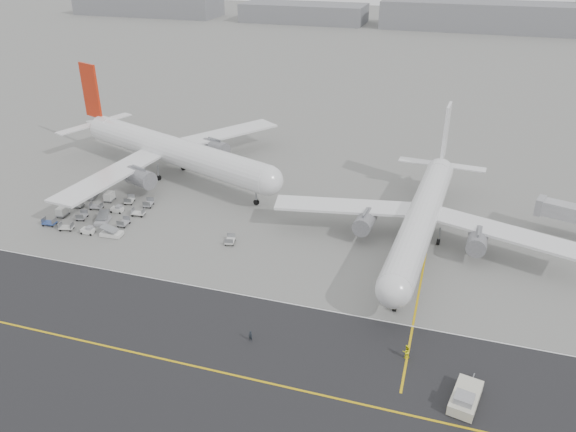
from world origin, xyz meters
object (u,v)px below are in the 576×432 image
(pushback_tug, at_px, (465,398))
(ground_crew_b, at_px, (406,351))
(ground_crew_a, at_px, (251,336))
(airliner_b, at_px, (423,215))
(airliner_a, at_px, (170,150))

(pushback_tug, relative_size, ground_crew_b, 3.97)
(pushback_tug, xyz_separation_m, ground_crew_a, (-26.82, 2.96, -0.11))
(airliner_b, relative_size, pushback_tug, 6.73)
(airliner_a, height_order, airliner_b, airliner_a)
(pushback_tug, height_order, ground_crew_a, pushback_tug)
(ground_crew_b, bearing_deg, airliner_b, -110.72)
(ground_crew_a, xyz_separation_m, ground_crew_b, (19.58, 2.79, 0.19))
(pushback_tug, bearing_deg, ground_crew_b, 153.03)
(ground_crew_b, bearing_deg, airliner_a, -61.27)
(airliner_a, bearing_deg, pushback_tug, -108.03)
(airliner_a, relative_size, ground_crew_b, 29.31)
(airliner_a, bearing_deg, ground_crew_b, -108.01)
(pushback_tug, bearing_deg, ground_crew_a, -174.82)
(airliner_a, bearing_deg, airliner_b, -83.77)
(airliner_a, xyz_separation_m, ground_crew_a, (35.64, -46.35, -5.17))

